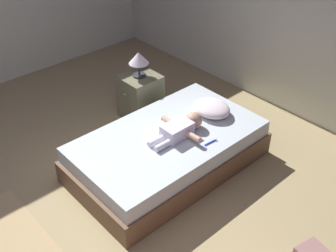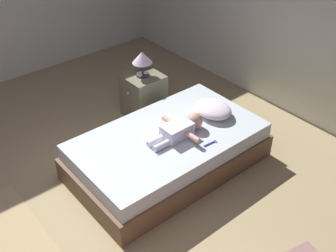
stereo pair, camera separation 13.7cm
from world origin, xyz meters
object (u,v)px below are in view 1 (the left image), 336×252
(pillow, at_px, (212,108))
(nightstand, at_px, (140,96))
(bed, at_px, (168,151))
(baby, at_px, (181,128))
(lamp, at_px, (139,59))
(toothbrush, at_px, (211,142))

(pillow, relative_size, nightstand, 0.75)
(bed, height_order, baby, baby)
(lamp, bearing_deg, pillow, 11.42)
(toothbrush, bearing_deg, baby, -158.45)
(toothbrush, bearing_deg, lamp, 172.21)
(bed, bearing_deg, baby, 48.81)
(pillow, bearing_deg, lamp, -168.58)
(bed, xyz_separation_m, lamp, (-0.95, 0.40, 0.57))
(bed, xyz_separation_m, nightstand, (-0.95, 0.40, 0.07))
(pillow, distance_m, baby, 0.50)
(pillow, distance_m, nightstand, 1.03)
(nightstand, height_order, lamp, lamp)
(baby, xyz_separation_m, lamp, (-1.04, 0.30, 0.28))
(nightstand, bearing_deg, bed, -22.94)
(toothbrush, xyz_separation_m, lamp, (-1.33, 0.18, 0.35))
(pillow, bearing_deg, bed, -93.64)
(pillow, height_order, nightstand, pillow)
(pillow, xyz_separation_m, nightstand, (-0.99, -0.20, -0.21))
(bed, xyz_separation_m, toothbrush, (0.39, 0.22, 0.22))
(bed, xyz_separation_m, baby, (0.09, 0.10, 0.29))
(toothbrush, height_order, lamp, lamp)
(bed, distance_m, pillow, 0.67)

